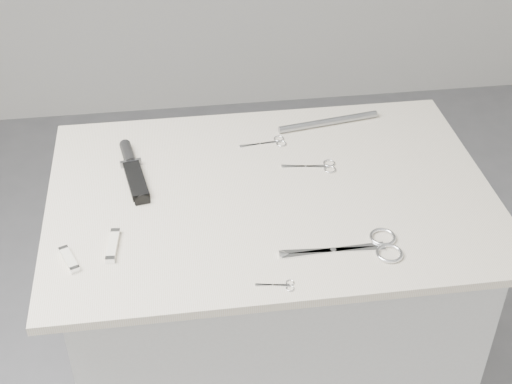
{
  "coord_description": "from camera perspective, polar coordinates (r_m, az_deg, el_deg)",
  "views": [
    {
      "loc": [
        -0.21,
        -1.27,
        1.88
      ],
      "look_at": [
        -0.03,
        -0.0,
        0.92
      ],
      "focal_mm": 50.0,
      "sensor_mm": 36.0,
      "label": 1
    }
  ],
  "objects": [
    {
      "name": "metal_rail",
      "position": [
        1.85,
        5.81,
        5.62
      ],
      "size": [
        0.27,
        0.06,
        0.02
      ],
      "primitive_type": "cylinder",
      "rotation": [
        0.0,
        1.57,
        0.17
      ],
      "color": "#92959A",
      "rests_on": "display_board"
    },
    {
      "name": "plinth",
      "position": [
        1.93,
        1.02,
        -11.14
      ],
      "size": [
        0.9,
        0.6,
        0.9
      ],
      "primitive_type": "cube",
      "color": "silver",
      "rests_on": "ground"
    },
    {
      "name": "pocket_knife_b",
      "position": [
        1.47,
        -14.72,
        -5.24
      ],
      "size": [
        0.05,
        0.08,
        0.01
      ],
      "rotation": [
        0.0,
        0.0,
        1.97
      ],
      "color": "white",
      "rests_on": "display_board"
    },
    {
      "name": "embroidery_scissors_b",
      "position": [
        1.77,
        1.22,
        3.99
      ],
      "size": [
        0.12,
        0.05,
        0.0
      ],
      "rotation": [
        0.0,
        0.0,
        0.1
      ],
      "color": "silver",
      "rests_on": "display_board"
    },
    {
      "name": "tiny_scissors",
      "position": [
        1.38,
        1.97,
        -7.47
      ],
      "size": [
        0.08,
        0.03,
        0.0
      ],
      "rotation": [
        0.0,
        0.0,
        -0.16
      ],
      "color": "silver",
      "rests_on": "display_board"
    },
    {
      "name": "sheathed_knife",
      "position": [
        1.69,
        -9.88,
        1.93
      ],
      "size": [
        0.07,
        0.23,
        0.03
      ],
      "rotation": [
        0.0,
        0.0,
        1.74
      ],
      "color": "black",
      "rests_on": "display_board"
    },
    {
      "name": "large_shears",
      "position": [
        1.47,
        8.89,
        -4.37
      ],
      "size": [
        0.25,
        0.11,
        0.01
      ],
      "rotation": [
        0.0,
        0.0,
        -0.01
      ],
      "color": "silver",
      "rests_on": "display_board"
    },
    {
      "name": "display_board",
      "position": [
        1.62,
        1.2,
        -0.17
      ],
      "size": [
        1.0,
        0.7,
        0.02
      ],
      "primitive_type": "cube",
      "color": "beige",
      "rests_on": "plinth"
    },
    {
      "name": "embroidery_scissors_a",
      "position": [
        1.69,
        5.09,
        2.06
      ],
      "size": [
        0.13,
        0.06,
        0.0
      ],
      "rotation": [
        0.0,
        0.0,
        -0.14
      ],
      "color": "silver",
      "rests_on": "display_board"
    },
    {
      "name": "pocket_knife_a",
      "position": [
        1.48,
        -11.38,
        -4.2
      ],
      "size": [
        0.03,
        0.1,
        0.01
      ],
      "rotation": [
        0.0,
        0.0,
        1.47
      ],
      "color": "white",
      "rests_on": "display_board"
    }
  ]
}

